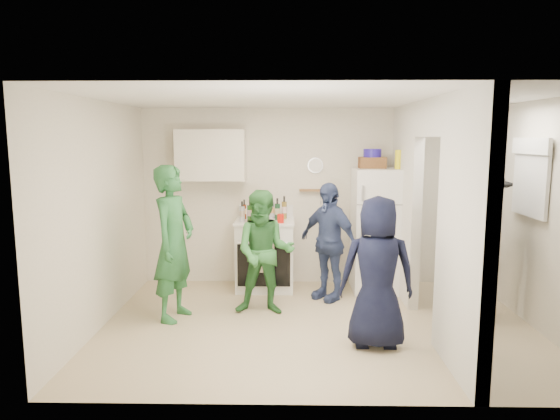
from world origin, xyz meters
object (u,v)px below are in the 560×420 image
Objects in this scene: person_green_left at (174,243)px; yellow_cup_stack_top at (398,159)px; fridge at (378,230)px; wicker_basket at (372,163)px; stove at (265,255)px; person_green_center at (265,253)px; person_denim at (328,241)px; person_nook at (476,242)px; blue_bowl at (372,153)px; person_navy at (377,272)px.

yellow_cup_stack_top is at bearing -53.19° from person_green_left.
wicker_basket reaches higher than fridge.
stove is 3.85× the size of yellow_cup_stack_top.
person_denim reaches higher than person_green_center.
stove is at bearing 175.80° from yellow_cup_stack_top.
person_green_center is at bearing -87.44° from stove.
person_green_left is (-2.44, -1.19, -0.86)m from wicker_basket.
wicker_basket is at bearing 154.89° from yellow_cup_stack_top.
person_green_left is at bearing -130.07° from stove.
stove is 2.76m from person_nook.
person_green_center is at bearing -144.45° from wicker_basket.
wicker_basket is at bearing 0.00° from blue_bowl.
person_denim is at bearing 37.52° from person_green_center.
fridge is (1.55, -0.03, 0.36)m from stove.
person_nook is at bearing -25.31° from stove.
person_navy reaches higher than stove.
fridge is 0.82m from person_denim.
blue_bowl is at bearing -95.44° from person_navy.
person_denim is 0.84× the size of person_nook.
wicker_basket is (-0.10, 0.05, 0.91)m from fridge.
person_green_center is 2.43m from person_nook.
blue_bowl is 2.89m from person_green_left.
person_nook is at bearing -49.55° from wicker_basket.
person_green_left is at bearing -159.27° from yellow_cup_stack_top.
person_green_left is (-2.44, -1.19, -0.99)m from blue_bowl.
blue_bowl is at bearing -124.91° from person_nook.
stove is at bearing -179.21° from wicker_basket.
blue_bowl is 0.13× the size of person_green_left.
person_green_center reaches higher than stove.
person_denim is 1.79m from person_nook.
person_green_center is (-1.51, -0.96, -0.10)m from fridge.
person_navy is (1.17, -0.93, 0.02)m from person_green_center.
person_green_left is 1.06m from person_green_center.
stove is at bearing 178.89° from fridge.
wicker_basket reaches higher than person_green_center.
person_green_left is at bearing -155.74° from fridge.
person_green_left is 1.17× the size of person_denim.
blue_bowl is at bearing 0.00° from wicker_basket.
blue_bowl is 0.13× the size of person_nook.
stove is 1.59m from person_green_left.
blue_bowl is 0.36m from yellow_cup_stack_top.
fridge is 1.10× the size of person_denim.
person_denim is at bearing -51.78° from person_green_left.
stove is 1.93m from wicker_basket.
wicker_basket is 1.77m from person_nook.
person_nook reaches higher than stove.
blue_bowl is (1.45, 0.02, 1.40)m from stove.
wicker_basket reaches higher than person_navy.
person_nook is (0.69, -1.03, -0.89)m from yellow_cup_stack_top.
fridge reaches higher than person_navy.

